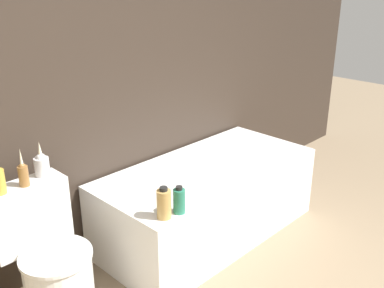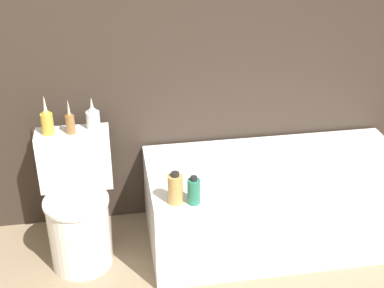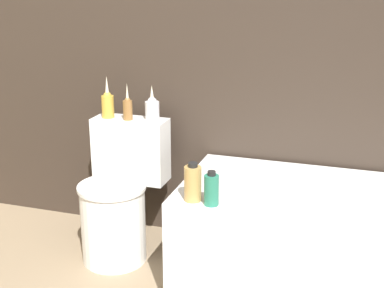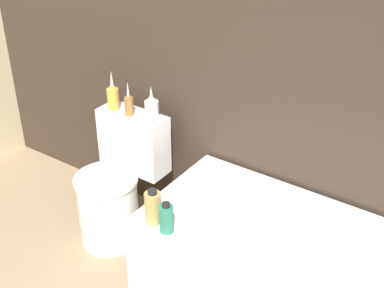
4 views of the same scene
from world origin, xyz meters
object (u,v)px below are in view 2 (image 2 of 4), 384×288
Objects in this scene: vase_gold at (47,121)px; vase_bronze at (93,117)px; shampoo_bottle_tall at (175,189)px; toilet at (78,208)px; bathtub at (277,201)px; shampoo_bottle_short at (194,191)px; vase_silver at (70,122)px.

vase_bronze is at bearing 8.35° from vase_gold.
toilet is at bearing 149.04° from shampoo_bottle_tall.
vase_bronze is at bearing 167.75° from bathtub.
vase_bronze reaches higher than toilet.
vase_silver is at bearing 141.78° from shampoo_bottle_short.
toilet reaches higher than shampoo_bottle_tall.
vase_bronze is at bearing 127.94° from shampoo_bottle_tall.
toilet is 4.60× the size of shampoo_bottle_short.
vase_silver is 0.73m from shampoo_bottle_tall.
shampoo_bottle_short is (0.62, -0.49, -0.21)m from vase_silver.
vase_gold reaches higher than vase_silver.
vase_silver is at bearing -4.48° from vase_gold.
vase_silver is at bearing 171.20° from bathtub.
vase_gold reaches higher than bathtub.
vase_gold is (-0.13, 0.16, 0.49)m from toilet.
vase_gold is 1.23× the size of vase_bronze.
bathtub is at bearing 23.31° from shampoo_bottle_tall.
shampoo_bottle_tall is at bearing 167.72° from shampoo_bottle_short.
shampoo_bottle_short is at bearing -38.22° from vase_silver.
bathtub is 1.21m from vase_bronze.
vase_silver is (0.00, 0.15, 0.48)m from toilet.
vase_gold is 1.15× the size of vase_silver.
bathtub is 7.60× the size of vase_silver.
vase_silver is 0.13m from vase_bronze.
vase_silver reaches higher than toilet.
vase_bronze is at bearing 132.75° from shampoo_bottle_short.
vase_bronze reaches higher than bathtub.
bathtub is 0.79m from shampoo_bottle_tall.
bathtub is 6.60× the size of vase_gold.
bathtub is 8.13× the size of vase_bronze.
shampoo_bottle_short is at bearing -151.74° from bathtub.
toilet is at bearing 178.47° from bathtub.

